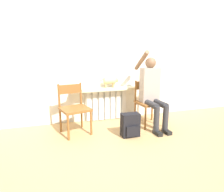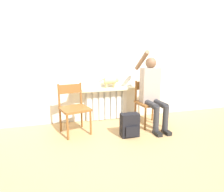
{
  "view_description": "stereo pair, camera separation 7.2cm",
  "coord_description": "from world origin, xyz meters",
  "px_view_note": "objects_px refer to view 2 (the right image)",
  "views": [
    {
      "loc": [
        -1.03,
        -2.49,
        1.32
      ],
      "look_at": [
        0.0,
        0.76,
        0.59
      ],
      "focal_mm": 30.0,
      "sensor_mm": 36.0,
      "label": 1
    },
    {
      "loc": [
        -0.96,
        -2.51,
        1.32
      ],
      "look_at": [
        0.0,
        0.76,
        0.59
      ],
      "focal_mm": 30.0,
      "sensor_mm": 36.0,
      "label": 2
    }
  ],
  "objects_px": {
    "chair_right": "(149,102)",
    "cat": "(111,81)",
    "chair_left": "(74,107)",
    "backpack": "(130,125)",
    "person": "(152,89)"
  },
  "relations": [
    {
      "from": "chair_right",
      "to": "cat",
      "type": "distance_m",
      "value": 0.84
    },
    {
      "from": "chair_right",
      "to": "chair_left",
      "type": "bearing_deg",
      "value": 176.64
    },
    {
      "from": "chair_left",
      "to": "backpack",
      "type": "height_order",
      "value": "chair_left"
    },
    {
      "from": "backpack",
      "to": "person",
      "type": "bearing_deg",
      "value": 30.09
    },
    {
      "from": "person",
      "to": "backpack",
      "type": "distance_m",
      "value": 0.83
    },
    {
      "from": "chair_right",
      "to": "cat",
      "type": "xyz_separation_m",
      "value": [
        -0.62,
        0.43,
        0.37
      ]
    },
    {
      "from": "person",
      "to": "cat",
      "type": "relative_size",
      "value": 3.27
    },
    {
      "from": "chair_right",
      "to": "backpack",
      "type": "bearing_deg",
      "value": -145.53
    },
    {
      "from": "person",
      "to": "backpack",
      "type": "height_order",
      "value": "person"
    },
    {
      "from": "chair_left",
      "to": "person",
      "type": "xyz_separation_m",
      "value": [
        1.42,
        -0.11,
        0.26
      ]
    },
    {
      "from": "chair_left",
      "to": "cat",
      "type": "height_order",
      "value": "cat"
    },
    {
      "from": "person",
      "to": "chair_right",
      "type": "bearing_deg",
      "value": 91.83
    },
    {
      "from": "backpack",
      "to": "chair_right",
      "type": "bearing_deg",
      "value": 37.89
    },
    {
      "from": "person",
      "to": "cat",
      "type": "distance_m",
      "value": 0.83
    },
    {
      "from": "chair_right",
      "to": "cat",
      "type": "relative_size",
      "value": 1.96
    }
  ]
}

